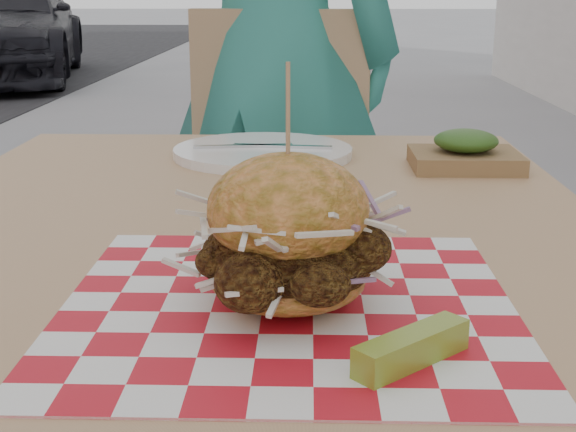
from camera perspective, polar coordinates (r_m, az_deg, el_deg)
name	(u,v)px	position (r m, az deg, el deg)	size (l,w,h in m)	color
diner	(272,46)	(1.95, -1.17, 11.97)	(0.63, 0.41, 1.72)	teal
patio_table	(241,311)	(0.84, -3.38, -6.74)	(0.80, 1.20, 0.75)	tan
patio_chair	(283,188)	(1.84, -0.36, 1.99)	(0.46, 0.47, 0.95)	tan
paper_liner	(288,304)	(0.65, 0.00, -6.31)	(0.36, 0.36, 0.00)	red
sandwich	(288,240)	(0.63, 0.00, -1.74)	(0.17, 0.17, 0.19)	orange
pickle_spear	(412,348)	(0.55, 8.80, -9.26)	(0.10, 0.02, 0.02)	olive
place_setting	(263,152)	(1.22, -1.80, 4.58)	(0.27, 0.27, 0.02)	white
kraft_tray	(465,153)	(1.16, 12.50, 4.41)	(0.15, 0.12, 0.06)	olive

